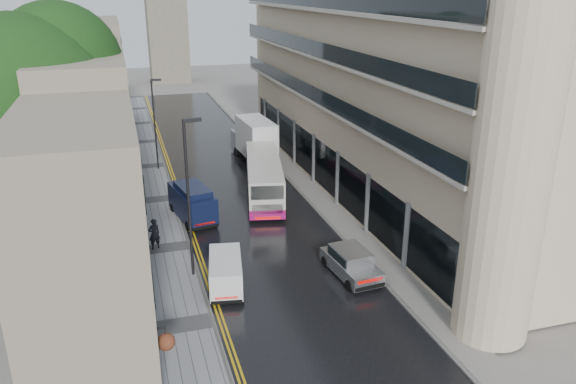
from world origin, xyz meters
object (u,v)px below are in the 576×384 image
tree_far (56,105)px  navy_van (187,212)px  pedestrian (154,234)px  white_lorry (248,146)px  white_van (211,286)px  silver_hatchback (350,277)px  cream_bus (250,192)px  lamp_post_far (155,125)px  tree_near (27,140)px  lamp_post_near (189,201)px

tree_far → navy_van: tree_far is taller
pedestrian → white_lorry: bearing=-141.2°
white_van → silver_hatchback: bearing=1.7°
cream_bus → white_van: bearing=-100.4°
lamp_post_far → silver_hatchback: bearing=-65.5°
tree_near → tree_far: 13.02m
lamp_post_far → white_van: bearing=-81.7°
white_van → lamp_post_far: (-0.82, 22.18, 2.97)m
silver_hatchback → navy_van: bearing=119.3°
tree_far → navy_van: 14.72m
lamp_post_far → lamp_post_near: bearing=-82.9°
white_van → lamp_post_near: 4.49m
tree_far → cream_bus: 16.28m
white_van → lamp_post_near: lamp_post_near is taller
navy_van → lamp_post_far: 13.50m
tree_near → silver_hatchback: (15.07, -8.31, -6.16)m
pedestrian → lamp_post_near: bearing=95.5°
tree_far → lamp_post_far: 7.69m
tree_near → white_lorry: tree_near is taller
tree_far → silver_hatchback: (14.77, -21.31, -5.45)m
lamp_post_near → tree_near: bearing=141.9°
tree_far → lamp_post_far: bearing=14.6°
white_lorry → lamp_post_far: (-7.36, 1.82, 1.87)m
cream_bus → pedestrian: 7.95m
pedestrian → lamp_post_near: size_ratio=0.22×
navy_van → lamp_post_far: (-0.82, 13.22, 2.60)m
tree_far → navy_van: (7.90, -11.37, -5.00)m
silver_hatchback → white_van: size_ratio=1.09×
lamp_post_far → navy_van: bearing=-80.3°
pedestrian → navy_van: bearing=-151.9°
navy_van → lamp_post_near: bearing=-105.4°
cream_bus → lamp_post_far: size_ratio=1.39×
tree_far → lamp_post_near: 19.08m
navy_van → silver_hatchback: bearing=-66.0°
silver_hatchback → white_van: white_van is taller
white_van → cream_bus: bearing=77.4°
tree_near → silver_hatchback: bearing=-28.9°
white_van → pedestrian: 6.97m
tree_near → tree_far: tree_near is taller
cream_bus → lamp_post_near: size_ratio=1.24×
lamp_post_far → white_lorry: bearing=-7.7°
tree_far → white_lorry: 15.05m
silver_hatchback → lamp_post_far: 24.59m
tree_near → lamp_post_far: bearing=63.6°
white_van → navy_van: size_ratio=0.78×
white_van → lamp_post_near: bearing=109.7°
cream_bus → pedestrian: (-6.68, -4.30, -0.38)m
white_lorry → pedestrian: bearing=-126.1°
navy_van → pedestrian: navy_van is taller
white_lorry → lamp_post_near: 19.01m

